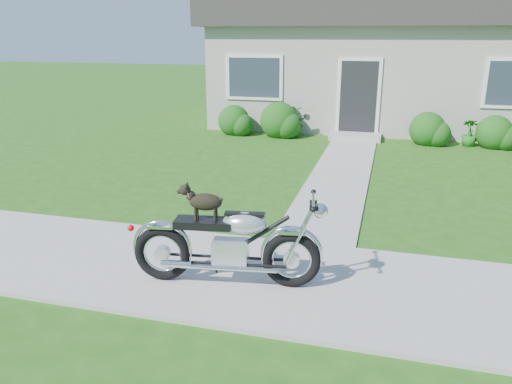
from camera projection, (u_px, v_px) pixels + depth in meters
ground at (430, 299)px, 5.54m from camera, size 80.00×80.00×0.00m
sidewalk at (430, 297)px, 5.53m from camera, size 24.00×2.20×0.04m
walkway at (341, 173)px, 10.51m from camera, size 1.20×8.00×0.03m
house at (415, 55)px, 15.91m from camera, size 12.60×7.03×4.50m
shrub_row at (343, 125)px, 13.69m from camera, size 7.90×1.07×1.07m
potted_plant_left at (293, 123)px, 14.09m from camera, size 0.96×0.93×0.82m
potted_plant_right at (470, 133)px, 12.94m from camera, size 0.40×0.40×0.71m
motorcycle_with_dog at (229, 242)px, 5.65m from camera, size 2.22×0.68×1.18m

